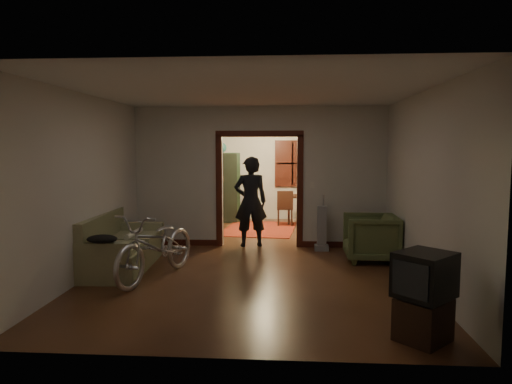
# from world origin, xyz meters

# --- Properties ---
(floor) EXTENTS (5.00, 8.50, 0.01)m
(floor) POSITION_xyz_m (0.00, 0.00, 0.00)
(floor) COLOR #3B1F12
(floor) RESTS_ON ground
(ceiling) EXTENTS (5.00, 8.50, 0.01)m
(ceiling) POSITION_xyz_m (0.00, 0.00, 2.80)
(ceiling) COLOR white
(ceiling) RESTS_ON floor
(wall_back) EXTENTS (5.00, 0.02, 2.80)m
(wall_back) POSITION_xyz_m (0.00, 4.25, 1.40)
(wall_back) COLOR beige
(wall_back) RESTS_ON floor
(wall_left) EXTENTS (0.02, 8.50, 2.80)m
(wall_left) POSITION_xyz_m (-2.50, 0.00, 1.40)
(wall_left) COLOR beige
(wall_left) RESTS_ON floor
(wall_right) EXTENTS (0.02, 8.50, 2.80)m
(wall_right) POSITION_xyz_m (2.50, 0.00, 1.40)
(wall_right) COLOR beige
(wall_right) RESTS_ON floor
(partition_wall) EXTENTS (5.00, 0.14, 2.80)m
(partition_wall) POSITION_xyz_m (0.00, 0.75, 1.40)
(partition_wall) COLOR beige
(partition_wall) RESTS_ON floor
(door_casing) EXTENTS (1.74, 0.20, 2.32)m
(door_casing) POSITION_xyz_m (0.00, 0.75, 1.10)
(door_casing) COLOR #3B140D
(door_casing) RESTS_ON floor
(far_window) EXTENTS (0.98, 0.06, 1.28)m
(far_window) POSITION_xyz_m (0.70, 4.21, 1.55)
(far_window) COLOR black
(far_window) RESTS_ON wall_back
(chandelier) EXTENTS (0.24, 0.24, 0.24)m
(chandelier) POSITION_xyz_m (0.00, 2.50, 2.35)
(chandelier) COLOR #FFE0A5
(chandelier) RESTS_ON ceiling
(light_switch) EXTENTS (0.08, 0.01, 0.12)m
(light_switch) POSITION_xyz_m (1.05, 0.68, 1.25)
(light_switch) COLOR silver
(light_switch) RESTS_ON partition_wall
(sofa) EXTENTS (0.98, 1.99, 0.90)m
(sofa) POSITION_xyz_m (-2.15, -1.16, 0.45)
(sofa) COLOR #73764E
(sofa) RESTS_ON floor
(rolled_paper) EXTENTS (0.09, 0.74, 0.09)m
(rolled_paper) POSITION_xyz_m (-2.05, -0.86, 0.53)
(rolled_paper) COLOR beige
(rolled_paper) RESTS_ON sofa
(jacket) EXTENTS (0.44, 0.33, 0.13)m
(jacket) POSITION_xyz_m (-2.10, -2.07, 0.68)
(jacket) COLOR black
(jacket) RESTS_ON sofa
(bicycle) EXTENTS (1.25, 2.08, 1.03)m
(bicycle) POSITION_xyz_m (-1.41, -1.69, 0.52)
(bicycle) COLOR silver
(bicycle) RESTS_ON floor
(armchair) EXTENTS (0.92, 0.90, 0.83)m
(armchair) POSITION_xyz_m (2.02, -0.35, 0.41)
(armchair) COLOR #4C5A32
(armchair) RESTS_ON floor
(tv_stand) EXTENTS (0.66, 0.66, 0.44)m
(tv_stand) POSITION_xyz_m (1.96, -3.70, 0.22)
(tv_stand) COLOR black
(tv_stand) RESTS_ON floor
(crt_tv) EXTENTS (0.72, 0.72, 0.46)m
(crt_tv) POSITION_xyz_m (1.96, -3.70, 0.70)
(crt_tv) COLOR black
(crt_tv) RESTS_ON tv_stand
(vacuum) EXTENTS (0.29, 0.24, 0.87)m
(vacuum) POSITION_xyz_m (1.23, 0.40, 0.44)
(vacuum) COLOR gray
(vacuum) RESTS_ON floor
(person) EXTENTS (0.74, 0.56, 1.81)m
(person) POSITION_xyz_m (-0.18, 0.70, 0.91)
(person) COLOR black
(person) RESTS_ON floor
(oriental_rug) EXTENTS (1.87, 2.34, 0.02)m
(oriental_rug) POSITION_xyz_m (-0.11, 2.63, 0.01)
(oriental_rug) COLOR maroon
(oriental_rug) RESTS_ON floor
(locker) EXTENTS (1.02, 0.72, 1.85)m
(locker) POSITION_xyz_m (-1.19, 3.71, 0.92)
(locker) COLOR black
(locker) RESTS_ON floor
(globe) EXTENTS (0.27, 0.27, 0.27)m
(globe) POSITION_xyz_m (-1.19, 3.71, 1.94)
(globe) COLOR #1E5972
(globe) RESTS_ON locker
(desk) EXTENTS (1.11, 0.84, 0.73)m
(desk) POSITION_xyz_m (1.05, 3.53, 0.36)
(desk) COLOR black
(desk) RESTS_ON floor
(desk_chair) EXTENTS (0.49, 0.49, 0.90)m
(desk_chair) POSITION_xyz_m (0.51, 3.20, 0.45)
(desk_chair) COLOR black
(desk_chair) RESTS_ON floor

